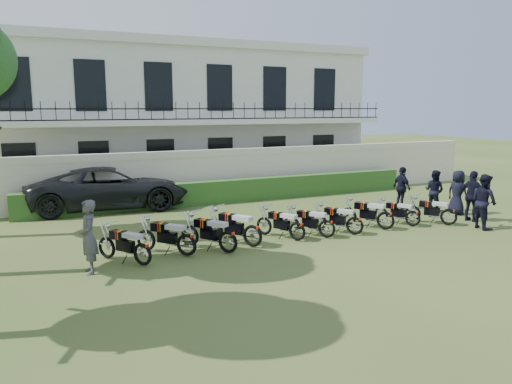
# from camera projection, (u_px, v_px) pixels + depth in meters

# --- Properties ---
(ground) EXTENTS (100.00, 100.00, 0.00)m
(ground) POSITION_uv_depth(u_px,v_px,m) (293.00, 243.00, 15.42)
(ground) COLOR #395120
(ground) RESTS_ON ground
(perimeter_wall) EXTENTS (30.00, 0.35, 2.30)m
(perimeter_wall) POSITION_uv_depth(u_px,v_px,m) (206.00, 175.00, 22.36)
(perimeter_wall) COLOR beige
(perimeter_wall) RESTS_ON ground
(hedge) EXTENTS (18.00, 0.60, 1.00)m
(hedge) POSITION_uv_depth(u_px,v_px,m) (233.00, 191.00, 22.18)
(hedge) COLOR #254F1C
(hedge) RESTS_ON ground
(building) EXTENTS (20.40, 9.60, 7.40)m
(building) POSITION_uv_depth(u_px,v_px,m) (168.00, 116.00, 27.25)
(building) COLOR silver
(building) RESTS_ON ground
(motorcycle_0) EXTENTS (1.17, 1.62, 1.04)m
(motorcycle_0) POSITION_uv_depth(u_px,v_px,m) (142.00, 249.00, 13.11)
(motorcycle_0) COLOR black
(motorcycle_0) RESTS_ON ground
(motorcycle_1) EXTENTS (1.40, 1.54, 1.08)m
(motorcycle_1) POSITION_uv_depth(u_px,v_px,m) (187.00, 239.00, 13.96)
(motorcycle_1) COLOR black
(motorcycle_1) RESTS_ON ground
(motorcycle_2) EXTENTS (1.20, 1.75, 1.11)m
(motorcycle_2) POSITION_uv_depth(u_px,v_px,m) (228.00, 237.00, 14.24)
(motorcycle_2) COLOR black
(motorcycle_2) RESTS_ON ground
(motorcycle_3) EXTENTS (1.23, 1.80, 1.14)m
(motorcycle_3) POSITION_uv_depth(u_px,v_px,m) (253.00, 231.00, 14.89)
(motorcycle_3) COLOR black
(motorcycle_3) RESTS_ON ground
(motorcycle_4) EXTENTS (0.99, 1.65, 1.01)m
(motorcycle_4) POSITION_uv_depth(u_px,v_px,m) (297.00, 227.00, 15.61)
(motorcycle_4) COLOR black
(motorcycle_4) RESTS_ON ground
(motorcycle_5) EXTENTS (1.16, 1.52, 1.00)m
(motorcycle_5) POSITION_uv_depth(u_px,v_px,m) (327.00, 224.00, 15.95)
(motorcycle_5) COLOR black
(motorcycle_5) RESTS_ON ground
(motorcycle_6) EXTENTS (1.19, 1.53, 1.01)m
(motorcycle_6) POSITION_uv_depth(u_px,v_px,m) (355.00, 221.00, 16.34)
(motorcycle_6) COLOR black
(motorcycle_6) RESTS_ON ground
(motorcycle_7) EXTENTS (1.18, 1.68, 1.07)m
(motorcycle_7) POSITION_uv_depth(u_px,v_px,m) (386.00, 216.00, 17.01)
(motorcycle_7) COLOR black
(motorcycle_7) RESTS_ON ground
(motorcycle_8) EXTENTS (0.92, 1.54, 0.94)m
(motorcycle_8) POSITION_uv_depth(u_px,v_px,m) (413.00, 215.00, 17.51)
(motorcycle_8) COLOR black
(motorcycle_8) RESTS_ON ground
(motorcycle_9) EXTENTS (1.12, 1.56, 1.00)m
(motorcycle_9) POSITION_uv_depth(u_px,v_px,m) (449.00, 213.00, 17.66)
(motorcycle_9) COLOR black
(motorcycle_9) RESTS_ON ground
(suv) EXTENTS (6.67, 3.47, 1.79)m
(suv) POSITION_uv_depth(u_px,v_px,m) (109.00, 187.00, 20.58)
(suv) COLOR black
(suv) RESTS_ON ground
(inspector) EXTENTS (0.48, 0.70, 1.88)m
(inspector) POSITION_uv_depth(u_px,v_px,m) (88.00, 237.00, 12.51)
(inspector) COLOR #525156
(inspector) RESTS_ON ground
(officer_1) EXTENTS (0.88, 1.04, 1.91)m
(officer_1) POSITION_uv_depth(u_px,v_px,m) (484.00, 201.00, 17.20)
(officer_1) COLOR black
(officer_1) RESTS_ON ground
(officer_2) EXTENTS (0.72, 1.18, 1.88)m
(officer_2) POSITION_uv_depth(u_px,v_px,m) (473.00, 196.00, 18.29)
(officer_2) COLOR black
(officer_2) RESTS_ON ground
(officer_3) EXTENTS (0.69, 0.93, 1.75)m
(officer_3) POSITION_uv_depth(u_px,v_px,m) (458.00, 192.00, 19.50)
(officer_3) COLOR black
(officer_3) RESTS_ON ground
(officer_4) EXTENTS (0.85, 0.97, 1.68)m
(officer_4) POSITION_uv_depth(u_px,v_px,m) (434.00, 191.00, 20.14)
(officer_4) COLOR black
(officer_4) RESTS_ON ground
(officer_5) EXTENTS (0.49, 1.05, 1.75)m
(officer_5) POSITION_uv_depth(u_px,v_px,m) (402.00, 188.00, 20.65)
(officer_5) COLOR black
(officer_5) RESTS_ON ground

